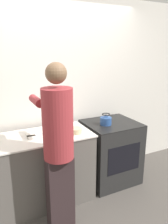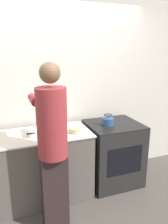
{
  "view_description": "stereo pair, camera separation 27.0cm",
  "coord_description": "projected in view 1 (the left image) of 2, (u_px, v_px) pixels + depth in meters",
  "views": [
    {
      "loc": [
        -0.94,
        -2.12,
        1.89
      ],
      "look_at": [
        0.21,
        0.21,
        1.15
      ],
      "focal_mm": 35.0,
      "sensor_mm": 36.0,
      "label": 1
    },
    {
      "loc": [
        -0.7,
        -2.22,
        1.89
      ],
      "look_at": [
        0.21,
        0.21,
        1.15
      ],
      "focal_mm": 35.0,
      "sensor_mm": 36.0,
      "label": 2
    }
  ],
  "objects": [
    {
      "name": "bowl_mixing",
      "position": [
        76.0,
        131.0,
        2.69
      ],
      "size": [
        0.16,
        0.16,
        0.06
      ],
      "color": "#C6B789",
      "rests_on": "counter"
    },
    {
      "name": "kettle",
      "position": [
        106.0,
        120.0,
        2.99
      ],
      "size": [
        0.16,
        0.16,
        0.16
      ],
      "color": "#284C8C",
      "rests_on": "oven"
    },
    {
      "name": "cutting_board",
      "position": [
        40.0,
        135.0,
        2.62
      ],
      "size": [
        0.3,
        0.21,
        0.02
      ],
      "color": "silver",
      "rests_on": "counter"
    },
    {
      "name": "ground_plane",
      "position": [
        77.0,
        206.0,
        2.75
      ],
      "size": [
        12.0,
        12.0,
        0.0
      ],
      "primitive_type": "plane",
      "color": "#4C4742"
    },
    {
      "name": "knife",
      "position": [
        37.0,
        135.0,
        2.59
      ],
      "size": [
        0.26,
        0.05,
        0.01
      ],
      "rotation": [
        0.0,
        0.0,
        -0.07
      ],
      "color": "silver",
      "rests_on": "cutting_board"
    },
    {
      "name": "oven",
      "position": [
        110.0,
        152.0,
        3.21
      ],
      "size": [
        0.73,
        0.67,
        0.9
      ],
      "color": "black",
      "rests_on": "ground_plane"
    },
    {
      "name": "counter",
      "position": [
        37.0,
        170.0,
        2.71
      ],
      "size": [
        1.37,
        0.62,
        0.9
      ],
      "color": "#5B5651",
      "rests_on": "ground_plane"
    },
    {
      "name": "person",
      "position": [
        58.0,
        144.0,
        2.17
      ],
      "size": [
        0.34,
        0.58,
        1.79
      ],
      "color": "#2D2022",
      "rests_on": "ground_plane"
    },
    {
      "name": "wall_back",
      "position": [
        54.0,
        94.0,
        3.02
      ],
      "size": [
        8.0,
        0.05,
        2.6
      ],
      "color": "silver",
      "rests_on": "ground_plane"
    }
  ]
}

